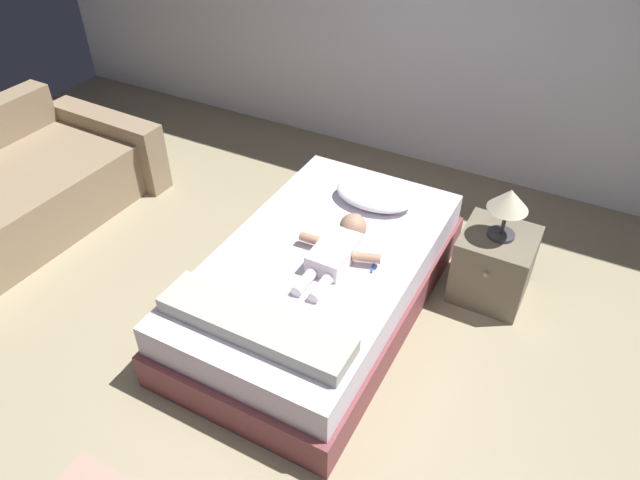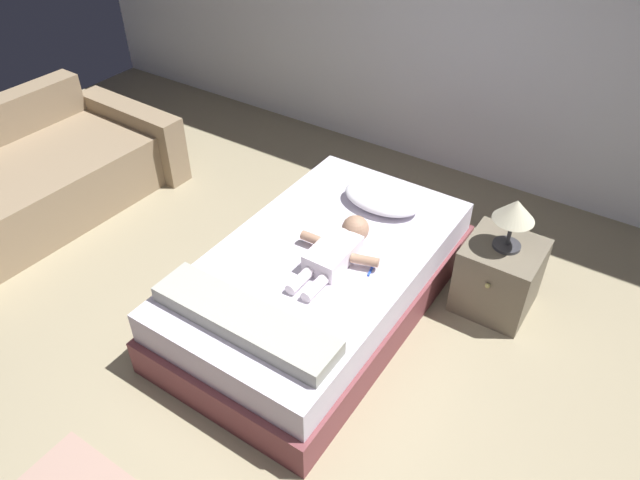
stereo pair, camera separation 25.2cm
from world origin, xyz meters
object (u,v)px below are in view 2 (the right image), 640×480
at_px(pillow, 382,198).
at_px(baby, 338,249).
at_px(couch, 30,180).
at_px(bed, 320,281).
at_px(toothbrush, 372,268).
at_px(nightstand, 499,276).
at_px(lamp, 515,213).

bearing_deg(pillow, baby, -85.84).
height_order(pillow, couch, couch).
relative_size(bed, toothbrush, 15.78).
bearing_deg(nightstand, lamp, 90.00).
xyz_separation_m(baby, nightstand, (0.79, 0.60, -0.27)).
bearing_deg(toothbrush, bed, -171.48).
height_order(couch, nightstand, couch).
distance_m(couch, lamp, 3.46).
distance_m(bed, couch, 2.41).
distance_m(baby, couch, 2.54).
relative_size(bed, nightstand, 4.31).
xyz_separation_m(toothbrush, nightstand, (0.58, 0.58, -0.21)).
distance_m(pillow, couch, 2.65).
bearing_deg(baby, pillow, 94.16).
relative_size(baby, lamp, 2.08).
distance_m(bed, nightstand, 1.10).
bearing_deg(toothbrush, lamp, 45.25).
bearing_deg(lamp, pillow, -179.94).
bearing_deg(bed, toothbrush, 8.52).
bearing_deg(couch, pillow, 21.11).
relative_size(pillow, lamp, 1.58).
bearing_deg(nightstand, couch, -163.91).
height_order(bed, toothbrush, toothbrush).
xyz_separation_m(bed, nightstand, (0.90, 0.63, 0.02)).
bearing_deg(couch, bed, 7.61).
bearing_deg(couch, baby, 7.88).
bearing_deg(toothbrush, pillow, 113.89).
height_order(bed, lamp, lamp).
xyz_separation_m(bed, couch, (-2.39, -0.32, 0.05)).
bearing_deg(nightstand, pillow, -179.95).
distance_m(pillow, baby, 0.60).
distance_m(baby, lamp, 1.02).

